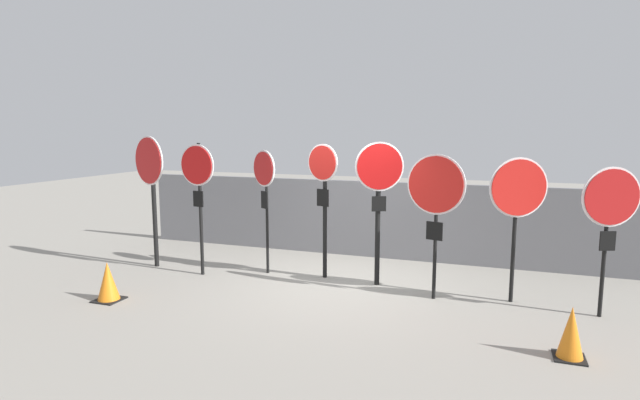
# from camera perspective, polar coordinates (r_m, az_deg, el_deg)

# --- Properties ---
(ground_plane) EXTENTS (40.00, 40.00, 0.00)m
(ground_plane) POSITION_cam_1_polar(r_m,az_deg,el_deg) (8.97, 2.69, -9.63)
(ground_plane) COLOR gray
(fence_back) EXTENTS (10.80, 0.12, 1.63)m
(fence_back) POSITION_cam_1_polar(r_m,az_deg,el_deg) (10.75, 5.96, -2.21)
(fence_back) COLOR slate
(fence_back) RESTS_ON ground
(stop_sign_0) EXTENTS (0.90, 0.37, 2.60)m
(stop_sign_0) POSITION_cam_1_polar(r_m,az_deg,el_deg) (10.30, -18.82, 2.75)
(stop_sign_0) COLOR black
(stop_sign_0) RESTS_ON ground
(stop_sign_1) EXTENTS (0.76, 0.16, 2.48)m
(stop_sign_1) POSITION_cam_1_polar(r_m,az_deg,el_deg) (9.45, -13.78, 2.37)
(stop_sign_1) COLOR black
(stop_sign_1) RESTS_ON ground
(stop_sign_2) EXTENTS (0.60, 0.37, 2.35)m
(stop_sign_2) POSITION_cam_1_polar(r_m,az_deg,el_deg) (9.35, -6.36, 2.19)
(stop_sign_2) COLOR black
(stop_sign_2) RESTS_ON ground
(stop_sign_3) EXTENTS (0.64, 0.26, 2.47)m
(stop_sign_3) POSITION_cam_1_polar(r_m,az_deg,el_deg) (9.01, 0.40, 1.72)
(stop_sign_3) COLOR black
(stop_sign_3) RESTS_ON ground
(stop_sign_4) EXTENTS (0.78, 0.38, 2.52)m
(stop_sign_4) POSITION_cam_1_polar(r_m,az_deg,el_deg) (8.61, 6.75, 1.53)
(stop_sign_4) COLOR black
(stop_sign_4) RESTS_ON ground
(stop_sign_5) EXTENTS (0.93, 0.27, 2.35)m
(stop_sign_5) POSITION_cam_1_polar(r_m,az_deg,el_deg) (8.04, 13.08, 0.73)
(stop_sign_5) COLOR black
(stop_sign_5) RESTS_ON ground
(stop_sign_6) EXTENTS (0.86, 0.41, 2.31)m
(stop_sign_6) POSITION_cam_1_polar(r_m,az_deg,el_deg) (8.26, 21.68, 0.43)
(stop_sign_6) COLOR black
(stop_sign_6) RESTS_ON ground
(stop_sign_7) EXTENTS (0.80, 0.35, 2.21)m
(stop_sign_7) POSITION_cam_1_polar(r_m,az_deg,el_deg) (8.16, 30.25, -0.74)
(stop_sign_7) COLOR black
(stop_sign_7) RESTS_ON ground
(traffic_cone_0) EXTENTS (0.36, 0.36, 0.65)m
(traffic_cone_0) POSITION_cam_1_polar(r_m,az_deg,el_deg) (6.84, 26.76, -13.42)
(traffic_cone_0) COLOR black
(traffic_cone_0) RESTS_ON ground
(traffic_cone_1) EXTENTS (0.41, 0.41, 0.63)m
(traffic_cone_1) POSITION_cam_1_polar(r_m,az_deg,el_deg) (8.77, -23.07, -8.58)
(traffic_cone_1) COLOR black
(traffic_cone_1) RESTS_ON ground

